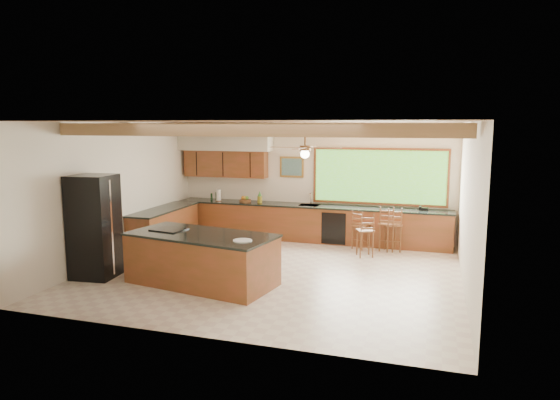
% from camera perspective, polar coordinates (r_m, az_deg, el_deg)
% --- Properties ---
extents(ground, '(7.20, 7.20, 0.00)m').
position_cam_1_polar(ground, '(10.15, -0.71, -8.25)').
color(ground, beige).
rests_on(ground, ground).
extents(room_shell, '(7.27, 6.54, 3.02)m').
position_cam_1_polar(room_shell, '(10.41, -0.50, 4.59)').
color(room_shell, silver).
rests_on(room_shell, ground).
extents(counter_run, '(7.12, 3.10, 1.23)m').
position_cam_1_polar(counter_run, '(12.61, -0.71, -2.72)').
color(counter_run, brown).
rests_on(counter_run, ground).
extents(island, '(2.91, 1.74, 0.97)m').
position_cam_1_polar(island, '(9.44, -8.93, -6.65)').
color(island, brown).
rests_on(island, ground).
extents(refrigerator, '(0.85, 0.83, 2.00)m').
position_cam_1_polar(refrigerator, '(10.27, -20.45, -2.85)').
color(refrigerator, black).
rests_on(refrigerator, ground).
extents(bar_stool_a, '(0.43, 0.43, 0.93)m').
position_cam_1_polar(bar_stool_a, '(11.99, 9.12, -2.99)').
color(bar_stool_a, brown).
rests_on(bar_stool_a, ground).
extents(bar_stool_b, '(0.47, 0.47, 0.99)m').
position_cam_1_polar(bar_stool_b, '(11.29, 9.67, -3.55)').
color(bar_stool_b, brown).
rests_on(bar_stool_b, ground).
extents(bar_stool_c, '(0.42, 0.42, 1.07)m').
position_cam_1_polar(bar_stool_c, '(11.90, 12.20, -2.77)').
color(bar_stool_c, brown).
rests_on(bar_stool_c, ground).
extents(bar_stool_d, '(0.47, 0.47, 1.05)m').
position_cam_1_polar(bar_stool_d, '(11.89, 12.76, -2.86)').
color(bar_stool_d, brown).
rests_on(bar_stool_d, ground).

